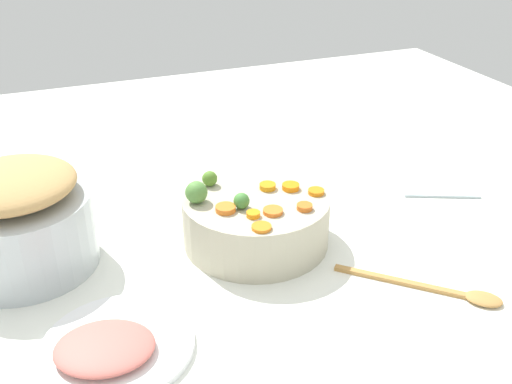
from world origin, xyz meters
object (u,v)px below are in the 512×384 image
(serving_bowl_carrots, at_px, (256,219))
(metal_pot, at_px, (22,232))
(wooden_spoon, at_px, (447,291))
(ham_plate, at_px, (118,345))

(serving_bowl_carrots, relative_size, metal_pot, 1.08)
(serving_bowl_carrots, distance_m, wooden_spoon, 0.38)
(metal_pot, distance_m, wooden_spoon, 0.79)
(wooden_spoon, distance_m, ham_plate, 0.58)
(wooden_spoon, xyz_separation_m, ham_plate, (0.57, -0.08, 0.00))
(serving_bowl_carrots, relative_size, wooden_spoon, 1.23)
(metal_pot, xyz_separation_m, wooden_spoon, (-0.69, 0.37, -0.07))
(serving_bowl_carrots, xyz_separation_m, ham_plate, (0.32, 0.21, -0.05))
(metal_pot, height_order, wooden_spoon, metal_pot)
(ham_plate, bearing_deg, wooden_spoon, 172.40)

